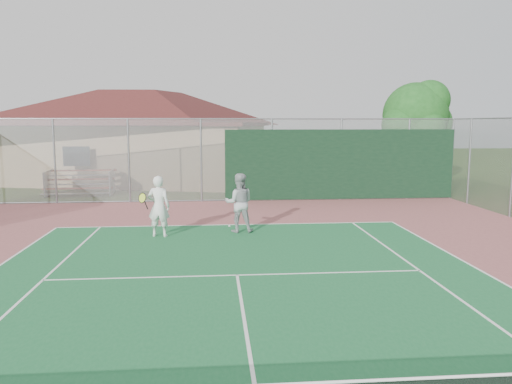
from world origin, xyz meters
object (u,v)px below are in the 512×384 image
(bleachers, at_px, (80,182))
(player_white_front, at_px, (159,207))
(clubhouse, at_px, (143,127))
(player_grey_back, at_px, (239,203))
(tree, at_px, (417,117))

(bleachers, height_order, player_white_front, player_white_front)
(bleachers, distance_m, player_white_front, 10.33)
(clubhouse, distance_m, player_grey_back, 15.36)
(clubhouse, distance_m, player_white_front, 15.21)
(clubhouse, relative_size, player_white_front, 8.93)
(bleachers, bearing_deg, player_grey_back, -55.78)
(bleachers, bearing_deg, clubhouse, 64.50)
(tree, relative_size, player_grey_back, 3.07)
(clubhouse, xyz_separation_m, tree, (14.56, -4.06, 0.53))
(clubhouse, bearing_deg, player_grey_back, -57.58)
(tree, xyz_separation_m, player_white_front, (-12.16, -10.80, -2.72))
(clubhouse, distance_m, bleachers, 6.53)
(clubhouse, relative_size, tree, 2.90)
(clubhouse, distance_m, tree, 15.12)
(clubhouse, height_order, tree, clubhouse)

